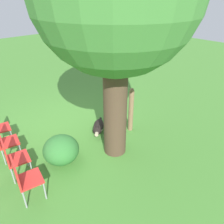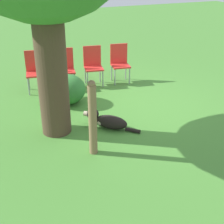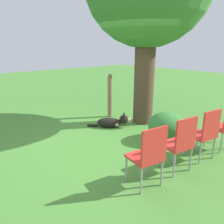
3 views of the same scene
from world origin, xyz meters
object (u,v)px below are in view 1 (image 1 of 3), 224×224
(fence_post, at_px, (131,110))
(red_chair_2, at_px, (12,156))
(red_chair_3, at_px, (24,177))
(dog, at_px, (98,127))
(red_chair_1, at_px, (3,140))

(fence_post, bearing_deg, red_chair_2, -7.35)
(fence_post, xyz_separation_m, red_chair_3, (3.10, 0.30, -0.10))
(dog, distance_m, fence_post, 1.02)
(fence_post, distance_m, red_chair_3, 3.12)
(dog, xyz_separation_m, red_chair_3, (2.38, 0.83, 0.40))
(fence_post, distance_m, red_chair_2, 3.06)
(dog, bearing_deg, red_chair_2, -41.32)
(red_chair_1, bearing_deg, dog, -3.90)
(fence_post, bearing_deg, dog, -36.24)
(red_chair_3, bearing_deg, red_chair_1, 94.73)
(dog, relative_size, red_chair_3, 0.90)
(dog, relative_size, red_chair_2, 0.90)
(dog, bearing_deg, fence_post, 99.10)
(red_chair_2, bearing_deg, dog, 13.45)
(fence_post, height_order, red_chair_2, fence_post)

